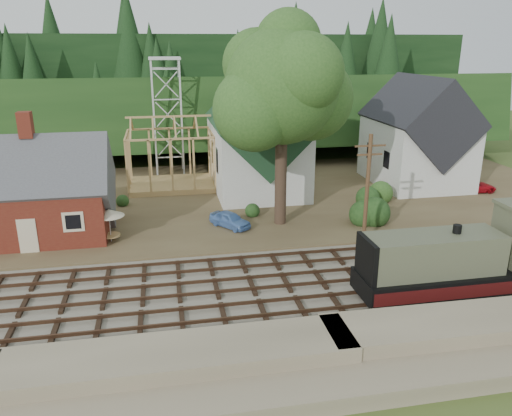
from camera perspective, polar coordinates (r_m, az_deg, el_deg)
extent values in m
plane|color=#384C1E|center=(30.17, 3.51, -8.89)|extent=(140.00, 140.00, 0.00)
cube|color=#7F7259|center=(23.27, 8.94, -18.26)|extent=(64.00, 5.00, 1.60)
cube|color=#726B5B|center=(30.13, 3.51, -8.75)|extent=(64.00, 11.00, 0.16)
cube|color=brown|center=(46.51, -1.95, 1.29)|extent=(64.00, 26.00, 0.30)
cube|color=#1E3F19|center=(69.66, -5.09, 6.86)|extent=(70.00, 28.96, 12.74)
cube|color=black|center=(85.34, -6.24, 8.95)|extent=(80.00, 20.00, 12.00)
cube|color=maroon|center=(39.78, -23.67, -0.18)|extent=(10.00, 7.00, 3.80)
cube|color=#4C4C51|center=(39.26, -24.02, 2.45)|extent=(10.80, 7.41, 7.41)
cube|color=maroon|center=(38.43, -24.85, 8.62)|extent=(0.90, 0.90, 1.80)
cube|color=beige|center=(36.76, -24.64, -2.93)|extent=(1.20, 0.06, 2.40)
cube|color=silver|center=(47.90, 0.00, 5.95)|extent=(8.00, 12.00, 6.40)
cube|color=#1B3C25|center=(47.32, 0.00, 9.74)|extent=(8.40, 12.96, 8.40)
cube|color=silver|center=(41.22, 1.61, 11.25)|extent=(2.40, 2.40, 4.00)
cone|color=#1B3C25|center=(40.95, 1.65, 15.84)|extent=(5.37, 5.37, 2.60)
cube|color=silver|center=(52.38, 17.78, 6.15)|extent=(8.00, 10.00, 6.40)
cube|color=black|center=(51.84, 18.12, 9.60)|extent=(8.40, 10.80, 8.40)
cube|color=tan|center=(49.74, -9.54, 2.66)|extent=(8.00, 6.00, 0.50)
cube|color=tan|center=(48.39, -9.96, 10.26)|extent=(8.00, 0.18, 0.18)
cube|color=silver|center=(53.07, -11.56, 9.88)|extent=(0.18, 0.18, 12.00)
cube|color=silver|center=(53.12, -8.50, 10.05)|extent=(0.18, 0.18, 12.00)
cube|color=silver|center=(55.84, -11.56, 10.28)|extent=(0.18, 0.18, 12.00)
cube|color=silver|center=(55.89, -8.64, 10.45)|extent=(0.18, 0.18, 12.00)
cube|color=silver|center=(53.96, -10.43, 16.49)|extent=(3.20, 3.20, 0.25)
cylinder|color=#38281E|center=(38.21, 2.85, 3.95)|extent=(0.90, 0.90, 8.00)
sphere|color=#2C531F|center=(37.13, 3.01, 13.71)|extent=(8.40, 8.40, 8.40)
sphere|color=#2C531F|center=(38.85, 6.29, 12.35)|extent=(6.40, 6.40, 6.40)
sphere|color=#2C531F|center=(36.04, -0.18, 11.20)|extent=(6.00, 6.00, 6.00)
cylinder|color=#4C331E|center=(35.46, 12.57, 1.88)|extent=(0.28, 0.28, 8.00)
cube|color=#4C331E|center=(34.71, 12.93, 6.95)|extent=(2.20, 0.12, 0.12)
cube|color=#4C331E|center=(34.83, 12.86, 5.98)|extent=(1.80, 0.12, 0.12)
cube|color=black|center=(31.39, 22.83, -8.56)|extent=(12.67, 2.64, 0.37)
cube|color=black|center=(31.08, 23.00, -7.33)|extent=(12.67, 3.06, 1.16)
cube|color=#55573F|center=(29.22, 19.60, -4.91)|extent=(7.60, 2.43, 2.22)
cube|color=#3F0D0D|center=(29.95, 24.62, -8.54)|extent=(12.67, 0.04, 0.74)
cube|color=#3F0D0D|center=(32.24, 21.50, -6.21)|extent=(12.67, 0.04, 0.74)
cylinder|color=black|center=(29.44, 21.98, -2.48)|extent=(0.46, 0.46, 0.74)
imported|color=#6392D5|center=(38.33, -2.99, -1.32)|extent=(3.27, 3.66, 1.20)
imported|color=red|center=(51.75, 23.77, 2.27)|extent=(3.95, 2.00, 1.07)
cylinder|color=silver|center=(36.90, -16.35, -2.09)|extent=(0.10, 0.10, 2.14)
cylinder|color=tan|center=(37.12, -16.26, -3.00)|extent=(1.36, 1.36, 0.08)
cone|color=beige|center=(36.56, -16.50, -0.51)|extent=(2.14, 2.14, 0.49)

